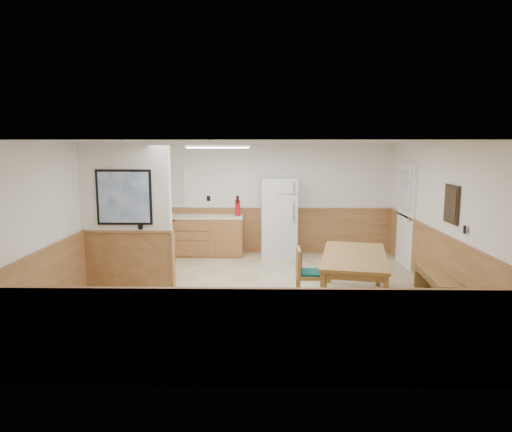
{
  "coord_description": "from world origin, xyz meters",
  "views": [
    {
      "loc": [
        0.06,
        -7.35,
        2.44
      ],
      "look_at": [
        -0.07,
        0.4,
        1.25
      ],
      "focal_mm": 32.0,
      "sensor_mm": 36.0,
      "label": 1
    }
  ],
  "objects_px": {
    "refrigerator": "(279,217)",
    "dining_bench": "(436,280)",
    "fire_extinguisher": "(238,207)",
    "soap_bottle": "(169,211)",
    "dining_table": "(354,260)",
    "dining_chair": "(305,270)"
  },
  "relations": [
    {
      "from": "refrigerator",
      "to": "dining_table",
      "type": "distance_m",
      "value": 3.19
    },
    {
      "from": "dining_table",
      "to": "dining_bench",
      "type": "height_order",
      "value": "dining_table"
    },
    {
      "from": "refrigerator",
      "to": "dining_table",
      "type": "relative_size",
      "value": 0.83
    },
    {
      "from": "refrigerator",
      "to": "dining_chair",
      "type": "bearing_deg",
      "value": -86.26
    },
    {
      "from": "dining_chair",
      "to": "refrigerator",
      "type": "bearing_deg",
      "value": 96.67
    },
    {
      "from": "fire_extinguisher",
      "to": "soap_bottle",
      "type": "distance_m",
      "value": 1.54
    },
    {
      "from": "fire_extinguisher",
      "to": "soap_bottle",
      "type": "xyz_separation_m",
      "value": [
        -1.54,
        0.0,
        -0.09
      ]
    },
    {
      "from": "dining_bench",
      "to": "soap_bottle",
      "type": "bearing_deg",
      "value": 152.37
    },
    {
      "from": "dining_chair",
      "to": "soap_bottle",
      "type": "distance_m",
      "value": 4.14
    },
    {
      "from": "dining_chair",
      "to": "fire_extinguisher",
      "type": "bearing_deg",
      "value": 112.7
    },
    {
      "from": "refrigerator",
      "to": "fire_extinguisher",
      "type": "height_order",
      "value": "refrigerator"
    },
    {
      "from": "dining_chair",
      "to": "dining_bench",
      "type": "bearing_deg",
      "value": 1.02
    },
    {
      "from": "dining_table",
      "to": "dining_bench",
      "type": "xyz_separation_m",
      "value": [
        1.31,
        0.04,
        -0.32
      ]
    },
    {
      "from": "dining_bench",
      "to": "dining_chair",
      "type": "height_order",
      "value": "dining_chair"
    },
    {
      "from": "dining_table",
      "to": "dining_bench",
      "type": "bearing_deg",
      "value": 12.96
    },
    {
      "from": "soap_bottle",
      "to": "fire_extinguisher",
      "type": "bearing_deg",
      "value": -0.11
    },
    {
      "from": "dining_chair",
      "to": "fire_extinguisher",
      "type": "relative_size",
      "value": 1.89
    },
    {
      "from": "dining_bench",
      "to": "dining_table",
      "type": "bearing_deg",
      "value": -174.31
    },
    {
      "from": "refrigerator",
      "to": "dining_bench",
      "type": "bearing_deg",
      "value": -53.39
    },
    {
      "from": "soap_bottle",
      "to": "dining_chair",
      "type": "bearing_deg",
      "value": -47.32
    },
    {
      "from": "dining_bench",
      "to": "dining_chair",
      "type": "bearing_deg",
      "value": -175.29
    },
    {
      "from": "dining_bench",
      "to": "soap_bottle",
      "type": "distance_m",
      "value": 5.75
    }
  ]
}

